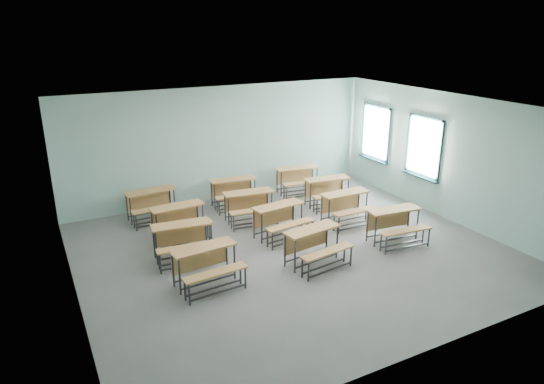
{
  "coord_description": "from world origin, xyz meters",
  "views": [
    {
      "loc": [
        -4.91,
        -8.46,
        4.82
      ],
      "look_at": [
        0.11,
        1.2,
        1.0
      ],
      "focal_mm": 32.0,
      "sensor_mm": 36.0,
      "label": 1
    }
  ],
  "objects": [
    {
      "name": "desk_unit_r3c1",
      "position": [
        -0.05,
        3.11,
        0.52
      ],
      "size": [
        1.33,
        0.97,
        0.78
      ],
      "rotation": [
        0.0,
        0.0,
        -0.11
      ],
      "color": "#B27940",
      "rests_on": "ground"
    },
    {
      "name": "desk_unit_r2c0",
      "position": [
        -2.0,
        1.82,
        0.52
      ],
      "size": [
        1.31,
        0.93,
        0.78
      ],
      "rotation": [
        0.0,
        0.0,
        0.08
      ],
      "color": "#B27940",
      "rests_on": "ground"
    },
    {
      "name": "desk_unit_r0c0",
      "position": [
        -2.2,
        -0.54,
        0.52
      ],
      "size": [
        1.31,
        0.93,
        0.78
      ],
      "rotation": [
        0.0,
        0.0,
        0.08
      ],
      "color": "#B27940",
      "rests_on": "ground"
    },
    {
      "name": "desk_unit_r1c0",
      "position": [
        -2.26,
        0.73,
        0.52
      ],
      "size": [
        1.33,
        0.96,
        0.78
      ],
      "rotation": [
        0.0,
        0.0,
        -0.1
      ],
      "color": "#B27940",
      "rests_on": "ground"
    },
    {
      "name": "desk_unit_r3c0",
      "position": [
        -2.29,
        3.22,
        0.52
      ],
      "size": [
        1.29,
        0.91,
        0.78
      ],
      "rotation": [
        0.0,
        0.0,
        0.06
      ],
      "color": "#B27940",
      "rests_on": "ground"
    },
    {
      "name": "desk_unit_r0c1",
      "position": [
        0.1,
        -0.77,
        0.52
      ],
      "size": [
        1.35,
        1.0,
        0.78
      ],
      "rotation": [
        0.0,
        0.0,
        0.14
      ],
      "color": "#B27940",
      "rests_on": "ground"
    },
    {
      "name": "desk_unit_r2c2",
      "position": [
        2.28,
        1.98,
        0.52
      ],
      "size": [
        1.34,
        0.99,
        0.78
      ],
      "rotation": [
        0.0,
        0.0,
        -0.13
      ],
      "color": "#B27940",
      "rests_on": "ground"
    },
    {
      "name": "desk_unit_r0c2",
      "position": [
        2.33,
        -0.69,
        0.52
      ],
      "size": [
        1.33,
        0.96,
        0.78
      ],
      "rotation": [
        0.0,
        0.0,
        -0.1
      ],
      "color": "#B27940",
      "rests_on": "ground"
    },
    {
      "name": "desk_unit_r2c1",
      "position": [
        -0.13,
        1.95,
        0.52
      ],
      "size": [
        1.34,
        0.99,
        0.78
      ],
      "rotation": [
        0.0,
        0.0,
        -0.13
      ],
      "color": "#B27940",
      "rests_on": "ground"
    },
    {
      "name": "desk_unit_r1c1",
      "position": [
        0.13,
        0.78,
        0.52
      ],
      "size": [
        1.34,
        0.98,
        0.78
      ],
      "rotation": [
        0.0,
        0.0,
        0.12
      ],
      "color": "#B27940",
      "rests_on": "ground"
    },
    {
      "name": "room",
      "position": [
        0.08,
        0.03,
        1.6
      ],
      "size": [
        9.04,
        8.04,
        3.24
      ],
      "color": "slate",
      "rests_on": "ground"
    },
    {
      "name": "desk_unit_r3c2",
      "position": [
        2.08,
        3.26,
        0.52
      ],
      "size": [
        1.35,
        0.99,
        0.78
      ],
      "rotation": [
        0.0,
        0.0,
        -0.13
      ],
      "color": "#B27940",
      "rests_on": "ground"
    },
    {
      "name": "desk_unit_r1c2",
      "position": [
        2.02,
        0.77,
        0.52
      ],
      "size": [
        1.25,
        0.84,
        0.78
      ],
      "rotation": [
        0.0,
        0.0,
        -0.0
      ],
      "color": "#B27940",
      "rests_on": "ground"
    }
  ]
}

